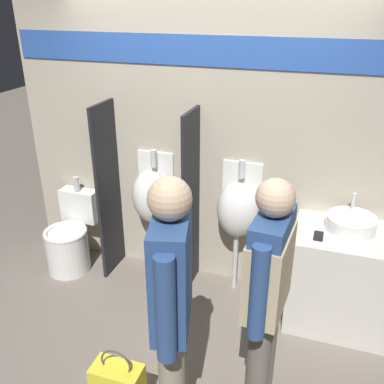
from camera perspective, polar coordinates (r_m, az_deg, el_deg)
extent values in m
plane|color=#70665B|center=(3.90, -0.83, -15.16)|extent=(16.00, 16.00, 0.00)
cube|color=#B2A893|center=(3.75, 2.13, 6.79)|extent=(3.62, 0.06, 2.70)
cube|color=#2D56AD|center=(3.55, 2.15, 18.29)|extent=(3.54, 0.01, 0.24)
cube|color=silver|center=(3.73, 20.11, -10.94)|extent=(0.92, 0.61, 0.84)
cylinder|color=white|center=(3.54, 20.43, -3.94)|extent=(0.38, 0.38, 0.12)
cylinder|color=silver|center=(3.60, 20.73, -1.17)|extent=(0.03, 0.03, 0.14)
cube|color=black|center=(3.40, 16.51, -5.64)|extent=(0.07, 0.14, 0.01)
cube|color=black|center=(4.07, -11.07, 0.05)|extent=(0.03, 0.40, 1.67)
cube|color=black|center=(3.76, -0.14, -1.61)|extent=(0.03, 0.40, 1.67)
cylinder|color=silver|center=(4.20, -5.20, -7.14)|extent=(0.04, 0.04, 0.59)
ellipsoid|color=white|center=(3.95, -5.49, -0.65)|extent=(0.37, 0.27, 0.51)
cube|color=white|center=(4.03, -4.77, 1.11)|extent=(0.35, 0.02, 0.63)
cylinder|color=silver|center=(3.90, -5.12, 4.49)|extent=(0.06, 0.06, 0.16)
cylinder|color=silver|center=(3.98, 5.76, -9.13)|extent=(0.04, 0.04, 0.59)
ellipsoid|color=white|center=(3.72, 6.10, -2.38)|extent=(0.37, 0.27, 0.51)
cube|color=white|center=(3.80, 6.61, -0.48)|extent=(0.35, 0.02, 0.63)
cylinder|color=silver|center=(3.66, 6.68, 3.06)|extent=(0.06, 0.06, 0.16)
cylinder|color=white|center=(4.43, -16.22, -7.59)|extent=(0.41, 0.41, 0.41)
torus|color=white|center=(4.32, -16.56, -5.14)|extent=(0.42, 0.42, 0.04)
cube|color=white|center=(4.47, -14.69, -1.68)|extent=(0.38, 0.16, 0.33)
cylinder|color=silver|center=(4.35, -15.17, 1.09)|extent=(0.06, 0.06, 0.14)
cylinder|color=#666056|center=(2.91, 8.78, -21.98)|extent=(0.15, 0.15, 0.79)
cylinder|color=#666056|center=(3.02, 9.59, -19.92)|extent=(0.15, 0.15, 0.79)
cube|color=#2D4C84|center=(2.51, 10.30, -9.49)|extent=(0.21, 0.43, 0.63)
cube|color=#C6B289|center=(2.54, 10.21, -10.43)|extent=(0.24, 0.45, 0.50)
cylinder|color=#2D4C84|center=(2.34, 8.86, -13.18)|extent=(0.10, 0.10, 0.58)
cylinder|color=#2D4C84|center=(2.73, 11.41, -7.41)|extent=(0.10, 0.10, 0.58)
sphere|color=beige|center=(2.30, 11.09, -0.77)|extent=(0.22, 0.22, 0.22)
cylinder|color=gray|center=(2.87, -2.23, -22.05)|extent=(0.16, 0.16, 0.83)
cube|color=#2D4C84|center=(2.31, -2.76, -10.81)|extent=(0.29, 0.47, 0.66)
cylinder|color=#2D4C84|center=(2.14, -3.54, -15.39)|extent=(0.10, 0.10, 0.61)
cylinder|color=#2D4C84|center=(2.53, -2.10, -8.17)|extent=(0.10, 0.10, 0.61)
sphere|color=beige|center=(2.09, -3.01, -0.89)|extent=(0.23, 0.23, 0.23)
torus|color=#4C4742|center=(2.86, -10.13, -21.57)|extent=(0.20, 0.01, 0.20)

